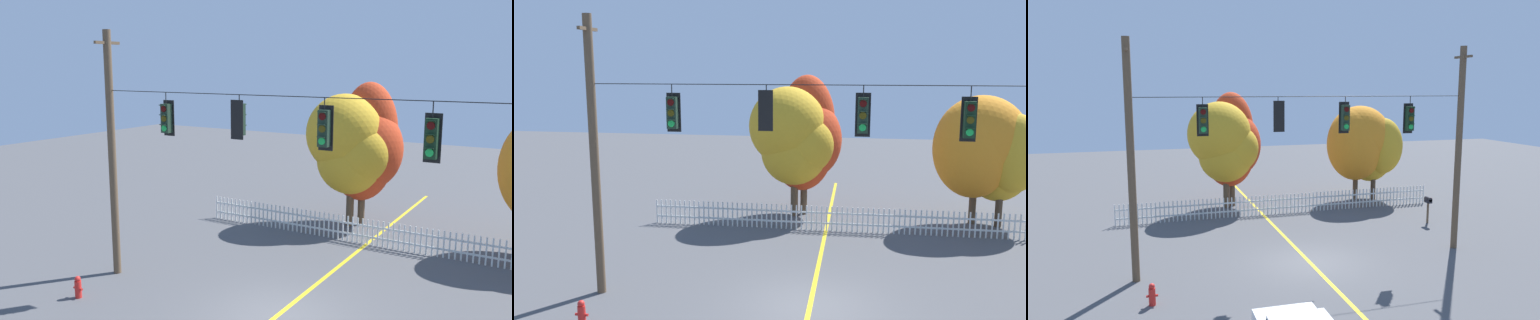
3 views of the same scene
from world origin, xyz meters
TOP-DOWN VIEW (x-y plane):
  - ground at (0.00, 0.00)m, footprint 80.00×80.00m
  - lane_centerline_stripe at (0.00, 0.00)m, footprint 0.16×36.00m
  - signal_support_span at (0.00, 0.00)m, footprint 13.80×1.10m
  - traffic_signal_eastbound_side at (-4.19, 0.01)m, footprint 0.43×0.38m
  - traffic_signal_northbound_primary at (-1.34, -0.01)m, footprint 0.43×0.38m
  - traffic_signal_northbound_secondary at (1.43, 0.01)m, footprint 0.43×0.38m
  - traffic_signal_southbound_primary at (4.32, 0.01)m, footprint 0.43×0.38m
  - white_picket_fence at (1.15, 7.88)m, footprint 18.07×0.06m
  - autumn_maple_near_fence at (-1.76, 10.04)m, footprint 4.09×3.47m
  - autumn_maple_mid at (-1.23, 10.77)m, footprint 3.48×3.16m
  - fire_hydrant at (-6.25, -2.26)m, footprint 0.38×0.22m

SIDE VIEW (x-z plane):
  - ground at x=0.00m, z-range 0.00..0.00m
  - lane_centerline_stripe at x=0.00m, z-range 0.00..0.01m
  - fire_hydrant at x=-6.25m, z-range -0.01..0.74m
  - white_picket_fence at x=1.15m, z-range 0.00..1.12m
  - autumn_maple_mid at x=-1.23m, z-range 0.36..7.17m
  - autumn_maple_near_fence at x=-1.76m, z-range 0.72..7.00m
  - signal_support_span at x=0.00m, z-range 0.08..8.86m
  - traffic_signal_southbound_primary at x=4.32m, z-range 5.01..6.56m
  - traffic_signal_eastbound_side at x=-4.19m, z-range 5.14..6.58m
  - traffic_signal_northbound_secondary at x=1.43m, z-range 5.13..6.60m
  - traffic_signal_northbound_primary at x=-1.34m, z-range 5.30..6.63m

